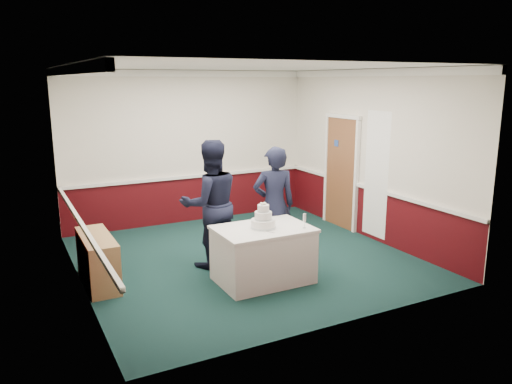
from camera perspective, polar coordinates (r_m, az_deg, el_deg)
name	(u,v)px	position (r m, az deg, el deg)	size (l,w,h in m)	color
ground	(245,258)	(8.11, -1.25, -7.57)	(5.00, 5.00, 0.00)	#143030
room_shell	(232,133)	(8.24, -2.71, 6.81)	(5.00, 5.00, 3.00)	silver
sideboard	(98,260)	(7.37, -17.62, -7.40)	(0.41, 1.20, 0.70)	tan
cake_table	(263,254)	(7.11, 0.82, -7.10)	(1.32, 0.92, 0.79)	white
wedding_cake	(263,220)	(6.95, 0.84, -3.23)	(0.35, 0.35, 0.36)	white
cake_knife	(268,232)	(6.80, 1.41, -4.54)	(0.01, 0.22, 0.01)	silver
champagne_flute	(305,219)	(6.96, 5.57, -3.04)	(0.05, 0.05, 0.21)	silver
person_man	(211,204)	(7.57, -5.21, -1.38)	(0.95, 0.74, 1.95)	black
person_woman	(274,205)	(7.73, 2.07, -1.50)	(0.67, 0.44, 1.83)	black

